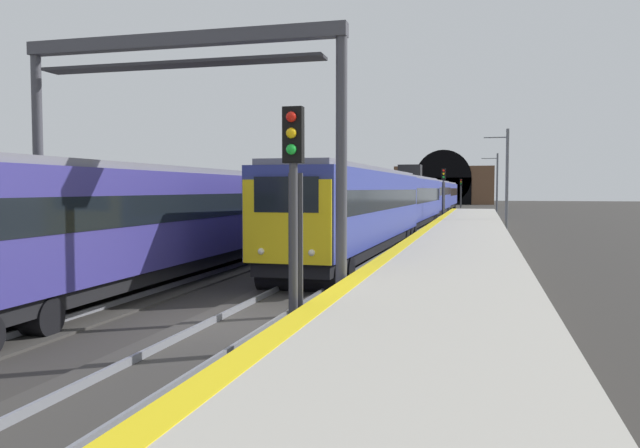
% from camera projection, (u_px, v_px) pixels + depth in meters
% --- Properties ---
extents(ground_plane, '(320.00, 320.00, 0.00)m').
position_uv_depth(ground_plane, '(244.00, 327.00, 14.41)').
color(ground_plane, '#302D2B').
extents(platform_right, '(112.00, 4.44, 1.03)m').
position_uv_depth(platform_right, '(435.00, 314.00, 13.30)').
color(platform_right, '#ADA89E').
rests_on(platform_right, ground_plane).
extents(platform_right_edge_strip, '(112.00, 0.50, 0.01)m').
position_uv_depth(platform_right_edge_strip, '(344.00, 286.00, 13.77)').
color(platform_right_edge_strip, yellow).
rests_on(platform_right_edge_strip, platform_right).
extents(track_main_line, '(160.00, 3.01, 0.21)m').
position_uv_depth(track_main_line, '(244.00, 325.00, 14.41)').
color(track_main_line, '#383533').
rests_on(track_main_line, ground_plane).
extents(track_adjacent_line, '(160.00, 3.18, 0.21)m').
position_uv_depth(track_adjacent_line, '(59.00, 315.00, 15.63)').
color(track_adjacent_line, '#383533').
rests_on(track_adjacent_line, ground_plane).
extents(train_main_approaching, '(80.57, 3.13, 4.96)m').
position_uv_depth(train_main_approaching, '(422.00, 198.00, 56.97)').
color(train_main_approaching, navy).
rests_on(train_main_approaching, ground_plane).
extents(train_adjacent_platform, '(42.83, 2.95, 3.86)m').
position_uv_depth(train_adjacent_platform, '(273.00, 208.00, 31.46)').
color(train_adjacent_platform, navy).
rests_on(train_adjacent_platform, ground_plane).
extents(railway_signal_near, '(0.39, 0.38, 4.70)m').
position_uv_depth(railway_signal_near, '(294.00, 205.00, 11.86)').
color(railway_signal_near, '#38383D').
rests_on(railway_signal_near, ground_plane).
extents(railway_signal_mid, '(0.39, 0.38, 5.02)m').
position_uv_depth(railway_signal_mid, '(443.00, 190.00, 57.32)').
color(railway_signal_mid, '#4C4C54').
rests_on(railway_signal_mid, ground_plane).
extents(railway_signal_far, '(0.39, 0.38, 4.80)m').
position_uv_depth(railway_signal_far, '(461.00, 190.00, 103.71)').
color(railway_signal_far, '#38383D').
rests_on(railway_signal_far, ground_plane).
extents(overhead_signal_gantry, '(0.70, 8.97, 7.21)m').
position_uv_depth(overhead_signal_gantry, '(179.00, 101.00, 16.41)').
color(overhead_signal_gantry, '#3F3F47').
rests_on(overhead_signal_gantry, ground_plane).
extents(tunnel_portal, '(2.74, 19.98, 11.19)m').
position_uv_depth(tunnel_portal, '(443.00, 185.00, 127.96)').
color(tunnel_portal, brown).
rests_on(tunnel_portal, ground_plane).
extents(catenary_mast_near, '(0.22, 1.97, 7.38)m').
position_uv_depth(catenary_mast_near, '(497.00, 184.00, 74.61)').
color(catenary_mast_near, '#595B60').
rests_on(catenary_mast_near, ground_plane).
extents(catenary_mast_far, '(0.22, 1.75, 7.41)m').
position_uv_depth(catenary_mast_far, '(507.00, 180.00, 44.65)').
color(catenary_mast_far, '#595B60').
rests_on(catenary_mast_far, ground_plane).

